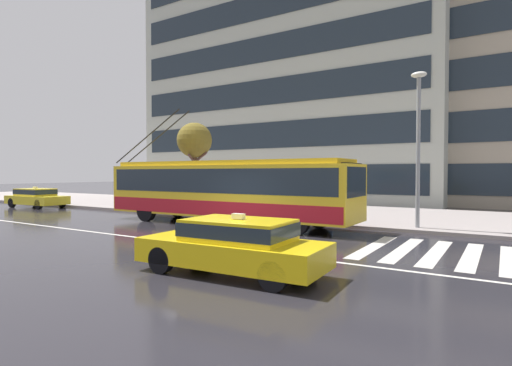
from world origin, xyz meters
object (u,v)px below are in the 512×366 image
(taxi_far_behind, at_px, (36,197))
(pedestrian_walking_past, at_px, (259,182))
(street_tree_bare, at_px, (195,142))
(taxi_oncoming_near, at_px, (234,244))
(pedestrian_waiting_by_pole, at_px, (222,184))
(pedestrian_approaching_curb, at_px, (329,186))
(bus_shelter, at_px, (254,178))
(street_lamp, at_px, (418,135))
(trolleybus, at_px, (225,189))
(pedestrian_at_shelter, at_px, (244,184))

(taxi_far_behind, xyz_separation_m, pedestrian_walking_past, (15.27, 3.75, 1.12))
(pedestrian_walking_past, height_order, street_tree_bare, street_tree_bare)
(taxi_oncoming_near, height_order, pedestrian_waiting_by_pole, pedestrian_waiting_by_pole)
(taxi_oncoming_near, xyz_separation_m, pedestrian_approaching_curb, (-1.66, 9.94, 1.00))
(bus_shelter, bearing_deg, street_tree_bare, 174.90)
(pedestrian_waiting_by_pole, relative_size, street_lamp, 0.32)
(pedestrian_waiting_by_pole, height_order, street_lamp, street_lamp)
(pedestrian_waiting_by_pole, xyz_separation_m, street_tree_bare, (-3.42, 1.84, 2.48))
(trolleybus, bearing_deg, street_lamp, 17.05)
(trolleybus, relative_size, taxi_oncoming_near, 2.92)
(pedestrian_at_shelter, xyz_separation_m, pedestrian_walking_past, (0.22, 1.15, 0.08))
(street_lamp, bearing_deg, pedestrian_approaching_curb, 172.28)
(trolleybus, height_order, bus_shelter, trolleybus)
(pedestrian_waiting_by_pole, bearing_deg, pedestrian_walking_past, 59.39)
(taxi_far_behind, bearing_deg, street_tree_bare, 18.91)
(pedestrian_at_shelter, xyz_separation_m, pedestrian_approaching_curb, (4.76, -0.09, -0.04))
(pedestrian_walking_past, bearing_deg, street_lamp, -11.79)
(bus_shelter, relative_size, pedestrian_at_shelter, 1.95)
(taxi_far_behind, bearing_deg, pedestrian_walking_past, 13.79)
(taxi_far_behind, bearing_deg, taxi_oncoming_near, -19.08)
(bus_shelter, bearing_deg, taxi_far_behind, -167.91)
(pedestrian_at_shelter, xyz_separation_m, street_lamp, (8.68, -0.62, 2.08))
(street_tree_bare, bearing_deg, trolleybus, -37.41)
(pedestrian_approaching_curb, bearing_deg, pedestrian_walking_past, 164.78)
(trolleybus, bearing_deg, bus_shelter, 101.82)
(pedestrian_at_shelter, bearing_deg, street_tree_bare, 166.12)
(trolleybus, distance_m, taxi_oncoming_near, 8.94)
(pedestrian_walking_past, xyz_separation_m, pedestrian_waiting_by_pole, (-1.14, -1.92, -0.10))
(bus_shelter, xyz_separation_m, street_tree_bare, (-4.54, 0.41, 2.15))
(pedestrian_at_shelter, height_order, pedestrian_walking_past, pedestrian_walking_past)
(taxi_far_behind, xyz_separation_m, pedestrian_approaching_curb, (19.81, 2.52, 1.00))
(street_tree_bare, bearing_deg, pedestrian_at_shelter, -13.88)
(taxi_oncoming_near, height_order, street_tree_bare, street_tree_bare)
(bus_shelter, height_order, street_lamp, street_lamp)
(bus_shelter, height_order, pedestrian_at_shelter, bus_shelter)
(taxi_oncoming_near, relative_size, street_lamp, 0.72)
(trolleybus, xyz_separation_m, street_lamp, (7.72, 2.37, 2.25))
(pedestrian_approaching_curb, bearing_deg, street_tree_bare, 172.75)
(pedestrian_approaching_curb, relative_size, pedestrian_walking_past, 0.95)
(pedestrian_approaching_curb, xyz_separation_m, pedestrian_waiting_by_pole, (-5.67, -0.69, 0.02))
(street_lamp, xyz_separation_m, street_tree_bare, (-13.02, 1.69, 0.38))
(pedestrian_approaching_curb, height_order, street_lamp, street_lamp)
(trolleybus, height_order, street_lamp, street_lamp)
(taxi_oncoming_near, relative_size, taxi_far_behind, 0.98)
(taxi_oncoming_near, bearing_deg, pedestrian_walking_past, 118.99)
(taxi_oncoming_near, bearing_deg, bus_shelter, 120.14)
(pedestrian_at_shelter, bearing_deg, trolleybus, -72.06)
(pedestrian_approaching_curb, bearing_deg, street_lamp, -7.72)
(taxi_far_behind, bearing_deg, pedestrian_waiting_by_pole, 7.37)
(trolleybus, xyz_separation_m, pedestrian_waiting_by_pole, (-1.88, 2.21, 0.15))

